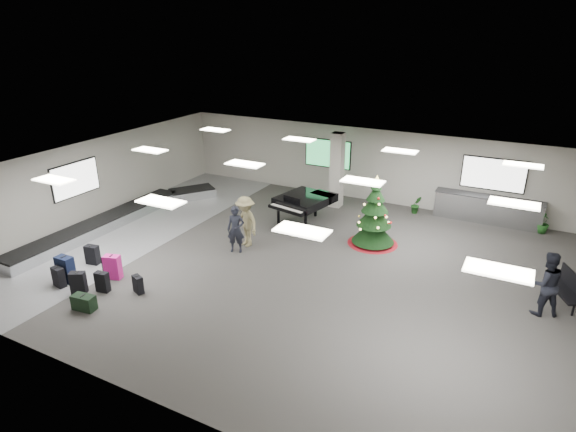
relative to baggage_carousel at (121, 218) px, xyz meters
The scene contains 21 objects.
ground 7.84m from the baggage_carousel, ahead, with size 18.00×18.00×0.00m, color #353330.
room_envelope 7.79m from the baggage_carousel, ahead, with size 18.02×14.02×3.21m.
baggage_carousel is the anchor object (origin of this frame).
service_counter 14.50m from the baggage_carousel, 27.67° to the left, with size 4.05×0.65×1.08m.
suitcase_0 5.41m from the baggage_carousel, 57.21° to the right, with size 0.49×0.42×0.69m.
suitcase_1 5.41m from the baggage_carousel, 50.12° to the right, with size 0.42×0.27×0.63m.
pink_suitcase 4.66m from the baggage_carousel, 47.42° to the right, with size 0.55×0.41×0.79m.
suitcase_3 4.50m from the baggage_carousel, 48.36° to the right, with size 0.50×0.37×0.70m.
navy_suitcase 4.70m from the baggage_carousel, 64.36° to the right, with size 0.54×0.31×0.85m.
suitcase_5 5.00m from the baggage_carousel, 65.36° to the right, with size 0.45×0.30×0.64m.
green_duffel 6.33m from the baggage_carousel, 53.53° to the right, with size 0.68×0.40×0.45m.
suitcase_7 5.80m from the baggage_carousel, 39.95° to the right, with size 0.41×0.32×0.55m.
suitcase_8 3.53m from the baggage_carousel, 59.09° to the right, with size 0.47×0.32×0.67m.
christmas_tree 9.88m from the baggage_carousel, 15.95° to the left, with size 1.80×1.80×2.57m.
grand_piano 7.25m from the baggage_carousel, 27.77° to the left, with size 2.10×2.51×1.26m.
bench 15.64m from the baggage_carousel, ahead, with size 1.10×1.55×0.94m.
traveler_a 5.53m from the baggage_carousel, ahead, with size 0.60×0.39×1.65m, color black.
traveler_b 5.59m from the baggage_carousel, ahead, with size 1.18×0.68×1.83m, color #867B53.
traveler_bench 14.97m from the baggage_carousel, ahead, with size 0.89×0.70×1.84m, color black.
potted_plant_left 11.99m from the baggage_carousel, 32.31° to the left, with size 0.42×0.34×0.76m, color #133C17.
potted_plant_right 16.23m from the baggage_carousel, 23.90° to the left, with size 0.47×0.47×0.84m, color #133C17.
Camera 1 is at (6.17, -12.71, 7.35)m, focal length 30.00 mm.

